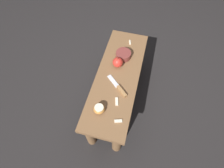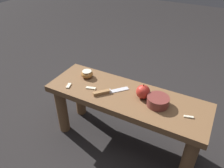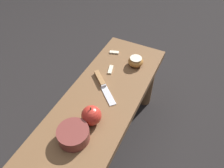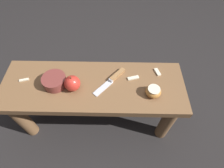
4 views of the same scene
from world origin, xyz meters
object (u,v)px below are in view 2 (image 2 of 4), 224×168
apple_cut (87,74)px  apple_whole (143,92)px  wooden_bench (125,107)px  knife (106,92)px  bowl (158,101)px

apple_cut → apple_whole: bearing=-4.1°
wooden_bench → apple_cut: bearing=170.3°
apple_whole → apple_cut: 0.42m
knife → bowl: bearing=-40.2°
wooden_bench → bowl: (0.20, 0.00, 0.13)m
apple_cut → bowl: (0.52, -0.05, 0.00)m
apple_whole → wooden_bench: bearing=-166.2°
knife → apple_cut: bearing=106.6°
wooden_bench → apple_cut: size_ratio=12.47×
apple_whole → apple_cut: bearing=175.9°
knife → apple_cut: apple_cut is taller
wooden_bench → apple_whole: 0.18m
apple_cut → bowl: bearing=-5.8°
bowl → apple_cut: bearing=174.2°
apple_cut → knife: bearing=-25.3°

